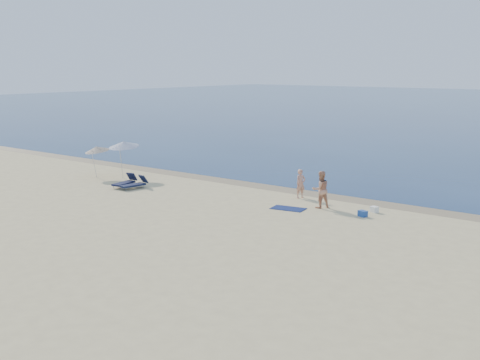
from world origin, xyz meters
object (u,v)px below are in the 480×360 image
(person_left, at_px, (301,184))
(person_right, at_px, (321,190))
(blue_cooler, at_px, (363,214))
(umbrella_near, at_px, (124,144))

(person_left, distance_m, person_right, 2.45)
(blue_cooler, bearing_deg, umbrella_near, -163.12)
(person_left, bearing_deg, umbrella_near, 121.07)
(blue_cooler, distance_m, umbrella_near, 17.06)
(person_left, bearing_deg, blue_cooler, -87.49)
(person_left, xyz_separation_m, umbrella_near, (-12.34, -1.75, 1.40))
(person_left, xyz_separation_m, person_right, (2.03, -1.36, 0.16))
(blue_cooler, xyz_separation_m, umbrella_near, (-16.94, -0.04, 2.06))
(person_left, xyz_separation_m, blue_cooler, (4.60, -1.72, -0.66))
(person_left, bearing_deg, person_right, -100.79)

